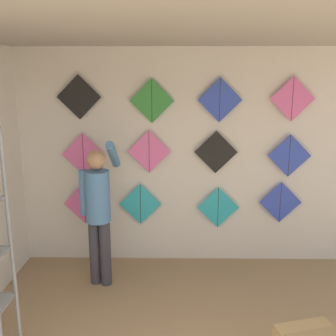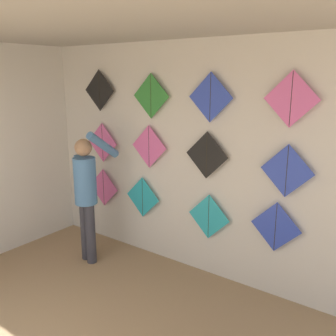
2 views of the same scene
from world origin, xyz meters
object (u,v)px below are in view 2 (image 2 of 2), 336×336
at_px(kite_2, 209,217).
at_px(kite_9, 151,96).
at_px(kite_4, 103,143).
at_px(kite_10, 210,97).
at_px(kite_3, 276,227).
at_px(kite_0, 104,187).
at_px(kite_11, 291,99).
at_px(shopkeeper, 86,189).
at_px(kite_8, 99,90).
at_px(kite_5, 149,147).
at_px(kite_6, 207,155).
at_px(kite_1, 143,197).
at_px(kite_7, 287,171).

xyz_separation_m(kite_2, kite_9, (-0.86, 0.00, 1.39)).
relative_size(kite_4, kite_10, 1.00).
bearing_deg(kite_3, kite_0, 180.00).
relative_size(kite_10, kite_11, 1.00).
bearing_deg(shopkeeper, kite_2, 35.91).
xyz_separation_m(kite_0, kite_8, (-0.00, 0.00, 1.39)).
bearing_deg(kite_3, kite_2, 180.00).
relative_size(kite_5, kite_6, 1.00).
height_order(kite_1, kite_9, kite_9).
height_order(kite_4, kite_6, kite_6).
xyz_separation_m(kite_3, kite_10, (-0.83, 0.00, 1.32)).
xyz_separation_m(kite_3, kite_9, (-1.67, 0.00, 1.31)).
xyz_separation_m(kite_3, kite_8, (-2.58, 0.00, 1.36)).
bearing_deg(kite_3, kite_6, 180.00).
bearing_deg(kite_9, kite_1, 180.00).
bearing_deg(kite_9, kite_8, 180.00).
bearing_deg(kite_11, kite_0, 180.00).
bearing_deg(kite_0, kite_4, 0.00).
bearing_deg(kite_8, kite_0, 0.00).
xyz_separation_m(kite_4, kite_9, (0.89, 0.00, 0.68)).
relative_size(kite_5, kite_8, 1.00).
xyz_separation_m(kite_7, kite_8, (-2.65, 0.00, 0.73)).
bearing_deg(kite_4, kite_9, 0.00).
relative_size(shopkeeper, kite_3, 3.15).
bearing_deg(kite_11, kite_10, 180.00).
xyz_separation_m(kite_0, kite_10, (1.74, 0.00, 1.35)).
height_order(kite_1, kite_8, kite_8).
height_order(kite_2, kite_6, kite_6).
xyz_separation_m(kite_2, kite_3, (0.81, 0.00, 0.07)).
bearing_deg(kite_11, kite_1, 180.00).
bearing_deg(kite_7, kite_6, 180.00).
distance_m(kite_0, kite_6, 1.85).
distance_m(kite_9, kite_10, 0.84).
relative_size(shopkeeper, kite_11, 3.15).
distance_m(kite_0, kite_2, 1.76).
bearing_deg(kite_0, shopkeeper, -62.74).
relative_size(kite_2, kite_3, 1.00).
distance_m(kite_4, kite_6, 1.70).
bearing_deg(kite_0, kite_2, 0.00).
distance_m(kite_2, kite_3, 0.82).
xyz_separation_m(shopkeeper, kite_6, (1.41, 0.59, 0.52)).
relative_size(kite_0, kite_8, 1.00).
bearing_deg(kite_1, kite_0, 180.00).
distance_m(kite_1, kite_2, 1.03).
bearing_deg(kite_0, kite_5, 0.00).
height_order(kite_1, kite_7, kite_7).
distance_m(kite_2, kite_11, 1.66).
relative_size(kite_0, kite_3, 1.00).
bearing_deg(kite_0, kite_1, 0.00).
xyz_separation_m(kite_5, kite_10, (0.88, 0.00, 0.65)).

